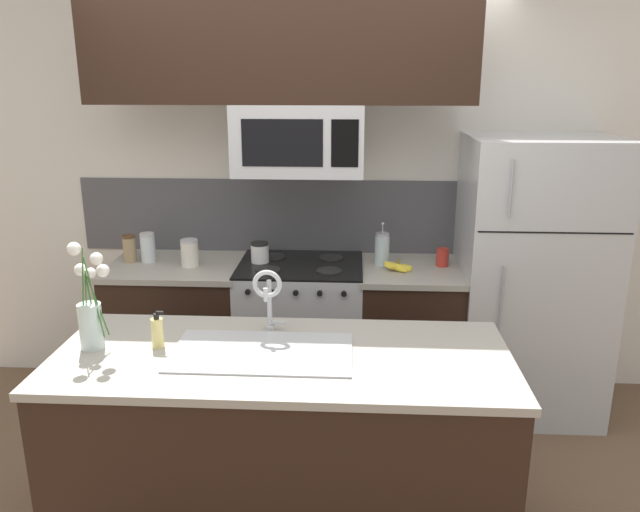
% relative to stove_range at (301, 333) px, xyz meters
% --- Properties ---
extents(ground_plane, '(10.00, 10.00, 0.00)m').
position_rel_stove_range_xyz_m(ground_plane, '(-0.00, -0.90, -0.46)').
color(ground_plane, brown).
extents(rear_partition, '(5.20, 0.10, 2.60)m').
position_rel_stove_range_xyz_m(rear_partition, '(0.30, 0.38, 0.84)').
color(rear_partition, silver).
rests_on(rear_partition, ground).
extents(splash_band, '(2.95, 0.01, 0.48)m').
position_rel_stove_range_xyz_m(splash_band, '(-0.00, 0.32, 0.69)').
color(splash_band, '#4C4C51').
rests_on(splash_band, rear_partition).
extents(back_counter_left, '(0.83, 0.65, 0.91)m').
position_rel_stove_range_xyz_m(back_counter_left, '(-0.78, 0.00, -0.01)').
color(back_counter_left, black).
rests_on(back_counter_left, ground).
extents(back_counter_right, '(0.63, 0.65, 0.91)m').
position_rel_stove_range_xyz_m(back_counter_right, '(0.68, 0.00, -0.01)').
color(back_counter_right, black).
rests_on(back_counter_right, ground).
extents(stove_range, '(0.76, 0.64, 0.93)m').
position_rel_stove_range_xyz_m(stove_range, '(0.00, 0.00, 0.00)').
color(stove_range, '#B7BABF').
rests_on(stove_range, ground).
extents(microwave, '(0.74, 0.40, 0.40)m').
position_rel_stove_range_xyz_m(microwave, '(0.00, -0.02, 1.22)').
color(microwave, '#B7BABF').
extents(upper_cabinet_band, '(2.15, 0.34, 0.60)m').
position_rel_stove_range_xyz_m(upper_cabinet_band, '(-0.10, -0.05, 1.72)').
color(upper_cabinet_band, black).
extents(refrigerator, '(0.85, 0.74, 1.70)m').
position_rel_stove_range_xyz_m(refrigerator, '(1.40, 0.02, 0.39)').
color(refrigerator, '#B7BABF').
rests_on(refrigerator, ground).
extents(storage_jar_tall, '(0.08, 0.08, 0.17)m').
position_rel_stove_range_xyz_m(storage_jar_tall, '(-1.08, 0.03, 0.53)').
color(storage_jar_tall, '#997F5B').
rests_on(storage_jar_tall, back_counter_left).
extents(storage_jar_medium, '(0.09, 0.09, 0.18)m').
position_rel_stove_range_xyz_m(storage_jar_medium, '(-0.96, 0.04, 0.54)').
color(storage_jar_medium, silver).
rests_on(storage_jar_medium, back_counter_left).
extents(storage_jar_short, '(0.11, 0.11, 0.17)m').
position_rel_stove_range_xyz_m(storage_jar_short, '(-0.68, -0.04, 0.53)').
color(storage_jar_short, silver).
rests_on(storage_jar_short, back_counter_left).
extents(storage_jar_squat, '(0.11, 0.11, 0.14)m').
position_rel_stove_range_xyz_m(storage_jar_squat, '(-0.25, 0.03, 0.52)').
color(storage_jar_squat, silver).
rests_on(storage_jar_squat, back_counter_left).
extents(banana_bunch, '(0.19, 0.16, 0.08)m').
position_rel_stove_range_xyz_m(banana_bunch, '(0.59, -0.06, 0.47)').
color(banana_bunch, yellow).
rests_on(banana_bunch, back_counter_right).
extents(french_press, '(0.09, 0.09, 0.27)m').
position_rel_stove_range_xyz_m(french_press, '(0.50, 0.06, 0.55)').
color(french_press, silver).
rests_on(french_press, back_counter_right).
extents(coffee_tin, '(0.08, 0.08, 0.11)m').
position_rel_stove_range_xyz_m(coffee_tin, '(0.87, 0.05, 0.50)').
color(coffee_tin, '#B22D23').
rests_on(coffee_tin, back_counter_right).
extents(island_counter, '(1.93, 0.80, 0.91)m').
position_rel_stove_range_xyz_m(island_counter, '(0.03, -1.25, -0.01)').
color(island_counter, black).
rests_on(island_counter, ground).
extents(kitchen_sink, '(0.76, 0.42, 0.16)m').
position_rel_stove_range_xyz_m(kitchen_sink, '(-0.05, -1.25, 0.38)').
color(kitchen_sink, '#ADAFB5').
rests_on(kitchen_sink, island_counter).
extents(sink_faucet, '(0.14, 0.14, 0.31)m').
position_rel_stove_range_xyz_m(sink_faucet, '(-0.05, -1.04, 0.65)').
color(sink_faucet, '#B7BABF').
rests_on(sink_faucet, island_counter).
extents(dish_soap_bottle, '(0.06, 0.05, 0.16)m').
position_rel_stove_range_xyz_m(dish_soap_bottle, '(-0.51, -1.21, 0.52)').
color(dish_soap_bottle, '#DBCC75').
rests_on(dish_soap_bottle, island_counter).
extents(flower_vase, '(0.17, 0.12, 0.47)m').
position_rel_stove_range_xyz_m(flower_vase, '(-0.78, -1.24, 0.60)').
color(flower_vase, silver).
rests_on(flower_vase, island_counter).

